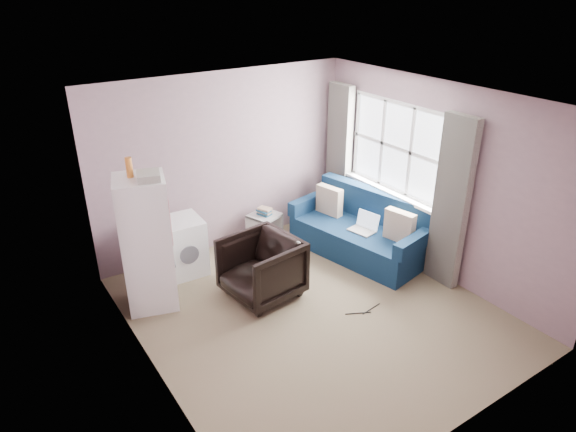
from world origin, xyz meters
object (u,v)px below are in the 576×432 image
object	(u,v)px
fridge	(147,243)
washing_machine	(182,245)
sofa	(362,232)
armchair	(261,265)
side_table	(265,226)

from	to	relation	value
fridge	washing_machine	distance (m)	0.87
sofa	washing_machine	bearing A→B (deg)	146.96
washing_machine	fridge	bearing A→B (deg)	-138.66
fridge	sofa	world-z (taller)	fridge
armchair	washing_machine	xyz separation A→B (m)	(-0.58, 1.06, -0.03)
armchair	washing_machine	distance (m)	1.21
armchair	sofa	distance (m)	1.75
armchair	side_table	bearing A→B (deg)	140.31
armchair	washing_machine	world-z (taller)	armchair
washing_machine	side_table	xyz separation A→B (m)	(1.35, 0.14, -0.14)
fridge	side_table	xyz separation A→B (m)	(1.95, 0.60, -0.57)
fridge	washing_machine	world-z (taller)	fridge
sofa	side_table	bearing A→B (deg)	121.32
armchair	sofa	world-z (taller)	sofa
side_table	sofa	world-z (taller)	sofa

